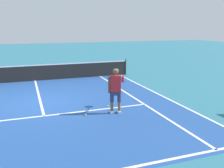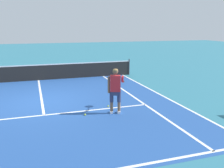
# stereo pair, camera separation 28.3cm
# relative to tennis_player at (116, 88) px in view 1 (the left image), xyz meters

# --- Properties ---
(ground_plane) EXTENTS (80.00, 80.00, 0.00)m
(ground_plane) POSITION_rel_tennis_player_xyz_m (-2.60, 2.34, -0.99)
(ground_plane) COLOR teal
(court_inner_surface) EXTENTS (10.98, 10.99, 0.00)m
(court_inner_surface) POSITION_rel_tennis_player_xyz_m (-2.60, 1.69, -0.99)
(court_inner_surface) COLOR #234C93
(court_inner_surface) RESTS_ON ground
(line_service) EXTENTS (8.23, 0.10, 0.01)m
(line_service) POSITION_rel_tennis_player_xyz_m (-2.60, 0.59, -0.99)
(line_service) COLOR white
(line_service) RESTS_ON ground
(line_centre_service) EXTENTS (0.10, 6.40, 0.01)m
(line_centre_service) POSITION_rel_tennis_player_xyz_m (-2.60, 3.79, -0.99)
(line_centre_service) COLOR white
(line_centre_service) RESTS_ON ground
(line_singles_right) EXTENTS (0.10, 10.59, 0.01)m
(line_singles_right) POSITION_rel_tennis_player_xyz_m (1.52, 1.69, -0.99)
(line_singles_right) COLOR white
(line_singles_right) RESTS_ON ground
(line_doubles_right) EXTENTS (0.10, 10.59, 0.01)m
(line_doubles_right) POSITION_rel_tennis_player_xyz_m (2.89, 1.69, -0.99)
(line_doubles_right) COLOR white
(line_doubles_right) RESTS_ON ground
(tennis_net) EXTENTS (11.96, 0.08, 1.07)m
(tennis_net) POSITION_rel_tennis_player_xyz_m (-2.60, 6.99, -0.49)
(tennis_net) COLOR #333338
(tennis_net) RESTS_ON ground
(tennis_player) EXTENTS (0.90, 1.02, 1.71)m
(tennis_player) POSITION_rel_tennis_player_xyz_m (0.00, 0.00, 0.00)
(tennis_player) COLOR white
(tennis_player) RESTS_ON ground
(tennis_ball_near_feet) EXTENTS (0.07, 0.07, 0.07)m
(tennis_ball_near_feet) POSITION_rel_tennis_player_xyz_m (-0.04, 0.80, -0.96)
(tennis_ball_near_feet) COLOR #CCE02D
(tennis_ball_near_feet) RESTS_ON ground
(tennis_ball_by_baseline) EXTENTS (0.07, 0.07, 0.07)m
(tennis_ball_by_baseline) POSITION_rel_tennis_player_xyz_m (-1.15, 0.09, -0.96)
(tennis_ball_by_baseline) COLOR #CCE02D
(tennis_ball_by_baseline) RESTS_ON ground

